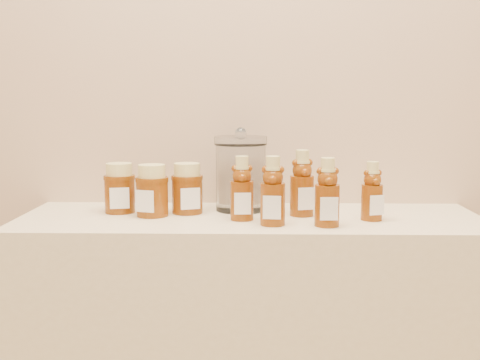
# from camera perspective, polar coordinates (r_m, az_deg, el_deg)

# --- Properties ---
(wall_back) EXTENTS (3.50, 0.02, 2.70)m
(wall_back) POSITION_cam_1_polar(r_m,az_deg,el_deg) (1.74, 1.08, 12.58)
(wall_back) COLOR tan
(wall_back) RESTS_ON ground
(bear_bottle_back_left) EXTENTS (0.07, 0.07, 0.18)m
(bear_bottle_back_left) POSITION_cam_1_polar(r_m,az_deg,el_deg) (1.51, 0.19, -0.37)
(bear_bottle_back_left) COLOR #5D2807
(bear_bottle_back_left) RESTS_ON display_table
(bear_bottle_back_mid) EXTENTS (0.08, 0.08, 0.19)m
(bear_bottle_back_mid) POSITION_cam_1_polar(r_m,az_deg,el_deg) (1.57, 5.91, 0.13)
(bear_bottle_back_mid) COLOR #5D2807
(bear_bottle_back_mid) RESTS_ON display_table
(bear_bottle_back_right) EXTENTS (0.07, 0.07, 0.17)m
(bear_bottle_back_right) POSITION_cam_1_polar(r_m,az_deg,el_deg) (1.54, 12.43, -0.67)
(bear_bottle_back_right) COLOR #5D2807
(bear_bottle_back_right) RESTS_ON display_table
(bear_bottle_front_left) EXTENTS (0.07, 0.07, 0.19)m
(bear_bottle_front_left) POSITION_cam_1_polar(r_m,az_deg,el_deg) (1.45, 3.13, -0.59)
(bear_bottle_front_left) COLOR #5D2807
(bear_bottle_front_left) RESTS_ON display_table
(bear_bottle_front_right) EXTENTS (0.07, 0.07, 0.19)m
(bear_bottle_front_right) POSITION_cam_1_polar(r_m,az_deg,el_deg) (1.45, 8.29, -0.72)
(bear_bottle_front_right) COLOR #5D2807
(bear_bottle_front_right) RESTS_ON display_table
(honey_jar_left) EXTENTS (0.10, 0.10, 0.13)m
(honey_jar_left) POSITION_cam_1_polar(r_m,az_deg,el_deg) (1.64, -11.35, -0.74)
(honey_jar_left) COLOR #5D2807
(honey_jar_left) RESTS_ON display_table
(honey_jar_back) EXTENTS (0.11, 0.11, 0.13)m
(honey_jar_back) POSITION_cam_1_polar(r_m,az_deg,el_deg) (1.60, -5.03, -0.78)
(honey_jar_back) COLOR #5D2807
(honey_jar_back) RESTS_ON display_table
(honey_jar_front) EXTENTS (0.11, 0.11, 0.13)m
(honey_jar_front) POSITION_cam_1_polar(r_m,az_deg,el_deg) (1.58, -8.33, -0.99)
(honey_jar_front) COLOR #5D2807
(honey_jar_front) RESTS_ON display_table
(glass_canister) EXTENTS (0.17, 0.17, 0.22)m
(glass_canister) POSITION_cam_1_polar(r_m,az_deg,el_deg) (1.63, 0.06, 0.93)
(glass_canister) COLOR white
(glass_canister) RESTS_ON display_table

